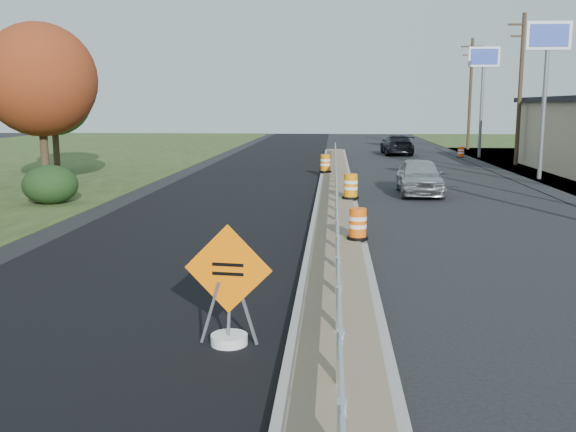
# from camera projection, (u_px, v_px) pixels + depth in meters

# --- Properties ---
(ground) EXTENTS (140.00, 140.00, 0.00)m
(ground) POSITION_uv_depth(u_px,v_px,m) (337.00, 240.00, 18.14)
(ground) COLOR black
(ground) RESTS_ON ground
(milled_overlay) EXTENTS (7.20, 120.00, 0.01)m
(milled_overlay) POSITION_uv_depth(u_px,v_px,m) (236.00, 192.00, 28.28)
(milled_overlay) COLOR black
(milled_overlay) RESTS_ON ground
(median) EXTENTS (1.60, 55.00, 0.23)m
(median) POSITION_uv_depth(u_px,v_px,m) (336.00, 197.00, 25.99)
(median) COLOR gray
(median) RESTS_ON ground
(guardrail) EXTENTS (0.10, 46.15, 0.72)m
(guardrail) POSITION_uv_depth(u_px,v_px,m) (336.00, 179.00, 26.87)
(guardrail) COLOR silver
(guardrail) RESTS_ON median
(pylon_sign_mid) EXTENTS (2.20, 0.30, 7.90)m
(pylon_sign_mid) POSITION_uv_depth(u_px,v_px,m) (547.00, 51.00, 32.04)
(pylon_sign_mid) COLOR slate
(pylon_sign_mid) RESTS_ON ground
(pylon_sign_north) EXTENTS (2.20, 0.30, 7.90)m
(pylon_sign_north) POSITION_uv_depth(u_px,v_px,m) (483.00, 67.00, 45.80)
(pylon_sign_north) COLOR slate
(pylon_sign_north) RESTS_ON ground
(utility_pole_nmid) EXTENTS (1.90, 0.26, 9.40)m
(utility_pole_nmid) POSITION_uv_depth(u_px,v_px,m) (520.00, 87.00, 40.09)
(utility_pole_nmid) COLOR #473523
(utility_pole_nmid) RESTS_ON ground
(utility_pole_north) EXTENTS (1.90, 0.26, 9.40)m
(utility_pole_north) POSITION_uv_depth(u_px,v_px,m) (470.00, 92.00, 54.84)
(utility_pole_north) COLOR #473523
(utility_pole_north) RESTS_ON ground
(hedge_north) EXTENTS (2.09, 2.09, 1.52)m
(hedge_north) POSITION_uv_depth(u_px,v_px,m) (50.00, 184.00, 24.68)
(hedge_north) COLOR black
(hedge_north) RESTS_ON ground
(tree_near_red) EXTENTS (4.95, 4.95, 7.35)m
(tree_near_red) POSITION_uv_depth(u_px,v_px,m) (40.00, 80.00, 28.06)
(tree_near_red) COLOR #473523
(tree_near_red) RESTS_ON ground
(tree_near_back) EXTENTS (4.29, 4.29, 6.37)m
(tree_near_back) POSITION_uv_depth(u_px,v_px,m) (53.00, 98.00, 36.24)
(tree_near_back) COLOR #473523
(tree_near_back) RESTS_ON ground
(caution_sign) EXTENTS (1.41, 0.59, 1.95)m
(caution_sign) POSITION_uv_depth(u_px,v_px,m) (229.00, 315.00, 10.10)
(caution_sign) COLOR white
(caution_sign) RESTS_ON ground
(barrel_median_near) EXTENTS (0.57, 0.57, 0.84)m
(barrel_median_near) POSITION_uv_depth(u_px,v_px,m) (358.00, 224.00, 17.05)
(barrel_median_near) COLOR black
(barrel_median_near) RESTS_ON median
(barrel_median_mid) EXTENTS (0.65, 0.65, 0.95)m
(barrel_median_mid) POSITION_uv_depth(u_px,v_px,m) (351.00, 187.00, 24.53)
(barrel_median_mid) COLOR black
(barrel_median_mid) RESTS_ON median
(barrel_median_far) EXTENTS (0.65, 0.65, 0.95)m
(barrel_median_far) POSITION_uv_depth(u_px,v_px,m) (325.00, 164.00, 34.33)
(barrel_median_far) COLOR black
(barrel_median_far) RESTS_ON median
(barrel_shoulder_far) EXTENTS (0.54, 0.54, 0.79)m
(barrel_shoulder_far) POSITION_uv_depth(u_px,v_px,m) (461.00, 152.00, 46.99)
(barrel_shoulder_far) COLOR black
(barrel_shoulder_far) RESTS_ON ground
(car_silver) EXTENTS (1.93, 4.57, 1.54)m
(car_silver) POSITION_uv_depth(u_px,v_px,m) (420.00, 176.00, 27.40)
(car_silver) COLOR #AAAAAE
(car_silver) RESTS_ON ground
(car_dark_far) EXTENTS (2.31, 5.41, 1.55)m
(car_dark_far) POSITION_uv_depth(u_px,v_px,m) (397.00, 145.00, 49.72)
(car_dark_far) COLOR black
(car_dark_far) RESTS_ON ground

